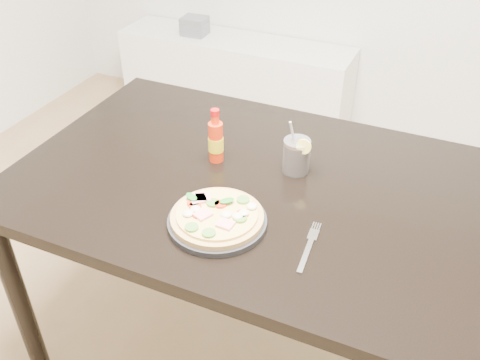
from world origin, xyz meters
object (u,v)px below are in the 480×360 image
at_px(pizza, 217,215).
at_px(cola_cup, 296,156).
at_px(media_console, 235,79).
at_px(dining_table, 257,203).
at_px(plate, 217,222).
at_px(hot_sauce_bottle, 216,141).
at_px(fork, 309,245).

height_order(pizza, cola_cup, cola_cup).
bearing_deg(cola_cup, media_console, 120.51).
bearing_deg(cola_cup, dining_table, -131.69).
height_order(plate, hot_sauce_bottle, hot_sauce_bottle).
bearing_deg(cola_cup, pizza, -108.39).
bearing_deg(dining_table, plate, -95.11).
relative_size(plate, pizza, 1.07).
distance_m(hot_sauce_bottle, cola_cup, 0.24).
xyz_separation_m(hot_sauce_bottle, cola_cup, (0.24, 0.04, -0.02)).
xyz_separation_m(hot_sauce_bottle, media_console, (-0.64, 1.53, -0.57)).
bearing_deg(plate, fork, 4.03).
height_order(plate, pizza, pizza).
distance_m(pizza, hot_sauce_bottle, 0.30).
xyz_separation_m(pizza, cola_cup, (0.10, 0.31, 0.02)).
xyz_separation_m(plate, hot_sauce_bottle, (-0.13, 0.27, 0.06)).
bearing_deg(fork, pizza, 179.41).
height_order(pizza, fork, pizza).
xyz_separation_m(fork, media_console, (-1.01, 1.78, -0.50)).
distance_m(dining_table, fork, 0.31).
bearing_deg(plate, cola_cup, 71.82).
bearing_deg(media_console, fork, -60.33).
relative_size(dining_table, cola_cup, 8.08).
bearing_deg(pizza, cola_cup, 71.61).
bearing_deg(pizza, media_console, 113.23).
relative_size(dining_table, plate, 5.49).
relative_size(fork, media_console, 0.13).
distance_m(fork, media_console, 2.11).
relative_size(hot_sauce_bottle, cola_cup, 0.99).
relative_size(plate, media_console, 0.18).
bearing_deg(hot_sauce_bottle, plate, -63.44).
height_order(dining_table, plate, plate).
xyz_separation_m(pizza, media_console, (-0.77, 1.79, -0.53)).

